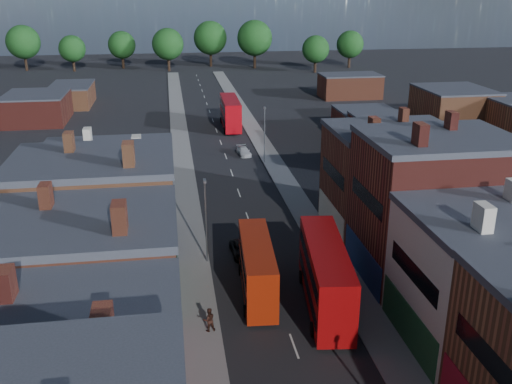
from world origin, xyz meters
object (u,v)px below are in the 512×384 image
object	(u,v)px
bus_2	(230,112)
car_2	(242,250)
bus_0	(257,267)
ped_1	(209,320)
car_3	(244,151)
ped_3	(335,261)
bus_1	(326,275)

from	to	relation	value
bus_2	car_2	distance (m)	50.82
bus_0	car_2	world-z (taller)	bus_0
car_2	ped_1	size ratio (longest dim) A/B	2.30
car_3	ped_3	xyz separation A→B (m)	(3.37, -37.41, 0.30)
bus_1	bus_2	size ratio (longest dim) A/B	1.03
bus_0	ped_3	bearing A→B (deg)	26.38
ped_1	ped_3	xyz separation A→B (m)	(11.98, 8.14, -0.16)
bus_0	bus_2	xyz separation A→B (m)	(4.18, 57.83, 0.38)
ped_1	car_3	bearing A→B (deg)	-109.20
bus_0	ped_3	xyz separation A→B (m)	(7.62, 3.16, -1.57)
bus_0	car_2	size ratio (longest dim) A/B	2.49
bus_2	car_2	size ratio (longest dim) A/B	2.85
car_2	ped_1	bearing A→B (deg)	-111.87
car_2	ped_3	distance (m)	8.91
car_2	ped_1	world-z (taller)	ped_1
bus_0	car_3	xyz separation A→B (m)	(4.25, 40.57, -1.87)
ped_1	bus_2	bearing A→B (deg)	-106.23
bus_0	car_3	distance (m)	40.83
bus_2	car_3	distance (m)	17.41
car_3	ped_3	size ratio (longest dim) A/B	2.66
car_2	bus_2	bearing A→B (deg)	81.49
car_2	ped_3	size ratio (longest dim) A/B	2.79
bus_1	car_2	size ratio (longest dim) A/B	2.93
bus_0	bus_1	distance (m)	5.79
bus_1	bus_2	world-z (taller)	bus_1
bus_0	bus_1	bearing A→B (deg)	-26.17
bus_1	car_2	bearing A→B (deg)	124.51
bus_2	ped_3	distance (m)	54.81
bus_2	car_3	size ratio (longest dim) A/B	2.99
bus_2	ped_3	bearing A→B (deg)	-85.30
ped_3	bus_0	bearing A→B (deg)	96.96
ped_1	car_2	bearing A→B (deg)	-116.90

